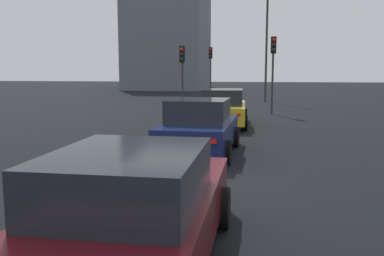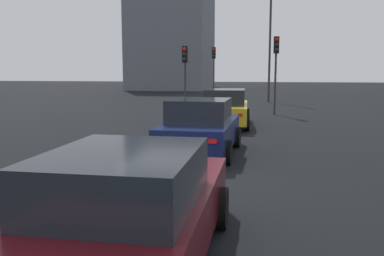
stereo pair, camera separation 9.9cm
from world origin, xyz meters
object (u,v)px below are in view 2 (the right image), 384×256
car_maroon_third (129,212)px  car_yellow_lead (225,108)px  street_lamp_kerbside (270,40)px  traffic_light_near_left (185,65)px  car_navy_second (200,128)px  traffic_light_near_right (214,62)px  traffic_light_far_left (276,59)px

car_maroon_third → car_yellow_lead: bearing=0.4°
car_yellow_lead → street_lamp_kerbside: bearing=-10.3°
car_maroon_third → traffic_light_near_left: (17.91, 2.61, 1.95)m
car_navy_second → traffic_light_near_right: (22.10, 2.12, 2.30)m
traffic_light_near_right → traffic_light_near_left: bearing=4.3°
car_yellow_lead → traffic_light_far_left: size_ratio=1.14×
traffic_light_far_left → street_lamp_kerbside: 9.37m
traffic_light_near_right → street_lamp_kerbside: 4.96m
car_yellow_lead → street_lamp_kerbside: street_lamp_kerbside is taller
traffic_light_near_right → car_navy_second: bearing=11.4°
traffic_light_near_left → car_navy_second: bearing=16.6°
car_navy_second → traffic_light_near_left: (10.80, 2.43, 1.92)m
car_maroon_third → traffic_light_near_right: size_ratio=1.13×
car_maroon_third → street_lamp_kerbside: bearing=-4.0°
car_navy_second → traffic_light_near_left: bearing=15.0°
car_yellow_lead → car_navy_second: size_ratio=1.15×
car_maroon_third → traffic_light_near_right: 29.40m
car_yellow_lead → car_navy_second: car_yellow_lead is taller
car_yellow_lead → traffic_light_far_left: traffic_light_far_left is taller
car_navy_second → traffic_light_far_left: traffic_light_far_left is taller
car_yellow_lead → street_lamp_kerbside: (14.28, -2.13, 3.92)m
car_maroon_third → street_lamp_kerbside: street_lamp_kerbside is taller
traffic_light_far_left → street_lamp_kerbside: (9.22, 0.17, 1.67)m
car_yellow_lead → traffic_light_near_left: traffic_light_near_left is taller
street_lamp_kerbside → car_navy_second: bearing=173.6°
car_yellow_lead → traffic_light_far_left: (5.07, -2.30, 2.26)m
car_maroon_third → traffic_light_far_left: traffic_light_far_left is taller
traffic_light_far_left → street_lamp_kerbside: size_ratio=0.52×
car_navy_second → traffic_light_far_left: size_ratio=0.99×
car_yellow_lead → car_navy_second: 6.28m
car_navy_second → traffic_light_far_left: (11.34, -2.48, 2.26)m
traffic_light_far_left → traffic_light_near_right: bearing=-162.1°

